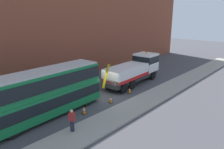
% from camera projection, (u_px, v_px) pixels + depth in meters
% --- Properties ---
extents(ground_plane, '(120.00, 120.00, 0.00)m').
position_uv_depth(ground_plane, '(102.00, 96.00, 22.43)').
color(ground_plane, '#424247').
extents(near_kerb, '(60.00, 2.80, 0.15)m').
position_uv_depth(near_kerb, '(134.00, 107.00, 19.69)').
color(near_kerb, gray).
rests_on(near_kerb, ground_plane).
extents(building_facade, '(60.00, 1.50, 16.00)m').
position_uv_depth(building_facade, '(53.00, 18.00, 25.58)').
color(building_facade, brown).
rests_on(building_facade, ground_plane).
extents(recovery_tow_truck, '(10.20, 3.11, 3.67)m').
position_uv_depth(recovery_tow_truck, '(134.00, 70.00, 26.44)').
color(recovery_tow_truck, '#2D2D2D').
rests_on(recovery_tow_truck, ground_plane).
extents(double_decker_bus, '(11.14, 3.13, 4.06)m').
position_uv_depth(double_decker_bus, '(44.00, 92.00, 17.29)').
color(double_decker_bus, '#146B38').
rests_on(double_decker_bus, ground_plane).
extents(pedestrian_onlooker, '(0.42, 0.48, 1.71)m').
position_uv_depth(pedestrian_onlooker, '(72.00, 121.00, 15.19)').
color(pedestrian_onlooker, '#232333').
rests_on(pedestrian_onlooker, near_kerb).
extents(traffic_cone_near_bus, '(0.36, 0.36, 0.72)m').
position_uv_depth(traffic_cone_near_bus, '(84.00, 110.00, 18.36)').
color(traffic_cone_near_bus, orange).
rests_on(traffic_cone_near_bus, ground_plane).
extents(traffic_cone_midway, '(0.36, 0.36, 0.72)m').
position_uv_depth(traffic_cone_midway, '(111.00, 99.00, 20.69)').
color(traffic_cone_midway, orange).
rests_on(traffic_cone_midway, ground_plane).
extents(traffic_cone_near_truck, '(0.36, 0.36, 0.72)m').
position_uv_depth(traffic_cone_near_truck, '(130.00, 90.00, 23.22)').
color(traffic_cone_near_truck, orange).
rests_on(traffic_cone_near_truck, ground_plane).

